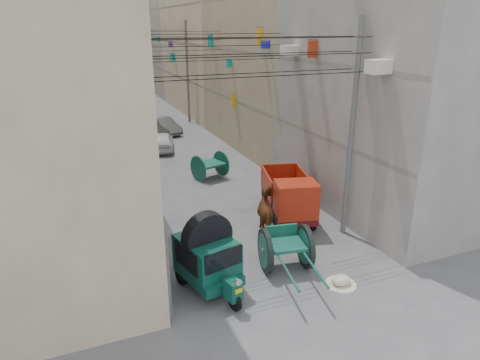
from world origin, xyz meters
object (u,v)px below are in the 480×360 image
distant_car_white (162,141)px  feed_sack (341,280)px  tonga_cart (286,248)px  second_cart (210,165)px  distant_car_grey (164,126)px  distant_car_green (118,91)px  horse (269,214)px  auto_rickshaw (208,255)px  mini_truck (290,200)px

distant_car_white → feed_sack: bearing=109.3°
tonga_cart → second_cart: 9.44m
distant_car_grey → distant_car_green: bearing=77.6°
distant_car_white → distant_car_grey: bearing=-90.8°
horse → distant_car_green: horse is taller
distant_car_grey → distant_car_green: distant_car_green is taller
second_cart → distant_car_green: bearing=75.0°
auto_rickshaw → distant_car_green: 39.21m
auto_rickshaw → distant_car_white: bearing=69.0°
auto_rickshaw → distant_car_green: size_ratio=0.61×
feed_sack → horse: 4.11m
feed_sack → distant_car_white: 17.42m
auto_rickshaw → distant_car_grey: 20.56m
horse → distant_car_green: size_ratio=0.43×
auto_rickshaw → second_cart: size_ratio=1.49×
mini_truck → horse: mini_truck is taller
second_cart → feed_sack: second_cart is taller
second_cart → distant_car_green: size_ratio=0.41×
mini_truck → distant_car_white: bearing=115.8°
horse → tonga_cart: bearing=90.8°
feed_sack → auto_rickshaw: bearing=159.8°
feed_sack → distant_car_white: bearing=96.0°
distant_car_white → second_cart: bearing=113.4°
feed_sack → horse: horse is taller
mini_truck → distant_car_grey: bearing=109.3°
horse → distant_car_white: horse is taller
auto_rickshaw → feed_sack: bearing=-33.8°
feed_sack → distant_car_green: size_ratio=0.13×
auto_rickshaw → feed_sack: (3.88, -1.42, -0.97)m
auto_rickshaw → horse: (3.31, 2.59, -0.30)m
mini_truck → second_cart: size_ratio=2.08×
tonga_cart → feed_sack: size_ratio=5.61×
mini_truck → horse: bearing=-139.4°
horse → distant_car_green: 36.57m
second_cart → distant_car_grey: bearing=73.2°
mini_truck → distant_car_white: 12.96m
auto_rickshaw → distant_car_white: 16.04m
tonga_cart → horse: 2.59m
mini_truck → distant_car_grey: size_ratio=1.10×
distant_car_green → mini_truck: bearing=91.2°
distant_car_grey → feed_sack: bearing=-103.4°
auto_rickshaw → mini_truck: 5.55m
mini_truck → second_cart: 6.46m
second_cart → distant_car_grey: (-0.03, 10.80, -0.14)m
mini_truck → feed_sack: (-0.67, -4.61, -0.82)m
second_cart → distant_car_white: second_cart is taller
auto_rickshaw → tonga_cart: (2.70, 0.08, -0.36)m
mini_truck → feed_sack: mini_truck is taller
tonga_cart → horse: bearing=86.3°
second_cart → distant_car_green: second_cart is taller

